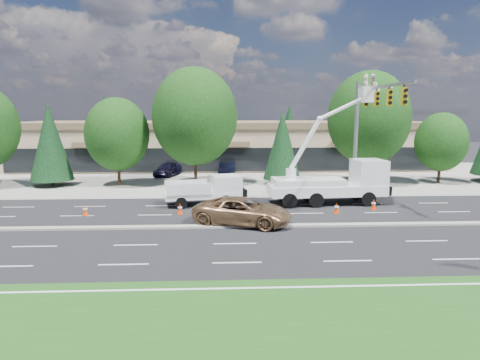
{
  "coord_description": "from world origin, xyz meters",
  "views": [
    {
      "loc": [
        -0.7,
        -24.19,
        6.61
      ],
      "look_at": [
        0.53,
        2.44,
        2.4
      ],
      "focal_mm": 32.0,
      "sensor_mm": 36.0,
      "label": 1
    }
  ],
  "objects_px": {
    "signal_mast": "(366,120)",
    "bucket_truck": "(338,176)",
    "utility_pickup": "(208,193)",
    "minivan": "(242,211)"
  },
  "relations": [
    {
      "from": "signal_mast",
      "to": "utility_pickup",
      "type": "distance_m",
      "value": 12.76
    },
    {
      "from": "signal_mast",
      "to": "bucket_truck",
      "type": "xyz_separation_m",
      "value": [
        -2.15,
        -0.8,
        -4.03
      ]
    },
    {
      "from": "utility_pickup",
      "to": "bucket_truck",
      "type": "height_order",
      "value": "bucket_truck"
    },
    {
      "from": "bucket_truck",
      "to": "minivan",
      "type": "xyz_separation_m",
      "value": [
        -7.29,
        -5.65,
        -1.22
      ]
    },
    {
      "from": "utility_pickup",
      "to": "bucket_truck",
      "type": "distance_m",
      "value": 9.55
    },
    {
      "from": "minivan",
      "to": "utility_pickup",
      "type": "bearing_deg",
      "value": 39.52
    },
    {
      "from": "signal_mast",
      "to": "utility_pickup",
      "type": "xyz_separation_m",
      "value": [
        -11.63,
        -0.77,
        -5.19
      ]
    },
    {
      "from": "utility_pickup",
      "to": "bucket_truck",
      "type": "xyz_separation_m",
      "value": [
        9.48,
        -0.03,
        1.16
      ]
    },
    {
      "from": "signal_mast",
      "to": "bucket_truck",
      "type": "distance_m",
      "value": 4.64
    },
    {
      "from": "utility_pickup",
      "to": "bucket_truck",
      "type": "relative_size",
      "value": 0.62
    }
  ]
}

